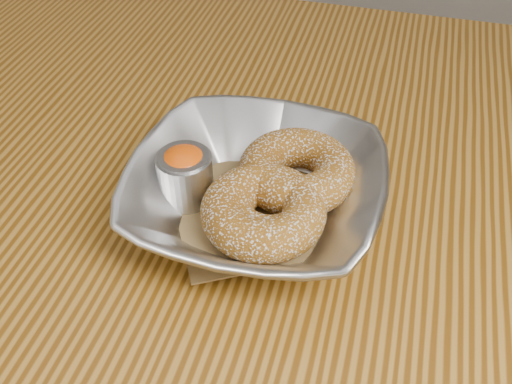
% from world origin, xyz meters
% --- Properties ---
extents(table, '(1.20, 0.80, 0.75)m').
position_xyz_m(table, '(0.00, 0.00, 0.65)').
color(table, brown).
rests_on(table, ground_plane).
extents(serving_bowl, '(0.23, 0.23, 0.06)m').
position_xyz_m(serving_bowl, '(0.08, -0.06, 0.78)').
color(serving_bowl, '#B0B3B7').
rests_on(serving_bowl, table).
extents(parchment, '(0.20, 0.20, 0.00)m').
position_xyz_m(parchment, '(0.08, -0.06, 0.76)').
color(parchment, olive).
rests_on(parchment, table).
extents(donut_back, '(0.11, 0.11, 0.04)m').
position_xyz_m(donut_back, '(0.10, -0.02, 0.78)').
color(donut_back, '#8B5314').
rests_on(donut_back, parchment).
extents(donut_front, '(0.14, 0.14, 0.04)m').
position_xyz_m(donut_front, '(0.09, -0.08, 0.78)').
color(donut_front, '#8B5314').
rests_on(donut_front, parchment).
extents(donut_extra, '(0.12, 0.12, 0.03)m').
position_xyz_m(donut_extra, '(0.09, -0.07, 0.78)').
color(donut_extra, '#8B5314').
rests_on(donut_extra, parchment).
extents(ramekin, '(0.05, 0.05, 0.06)m').
position_xyz_m(ramekin, '(0.01, -0.06, 0.79)').
color(ramekin, '#B0B3B7').
rests_on(ramekin, table).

